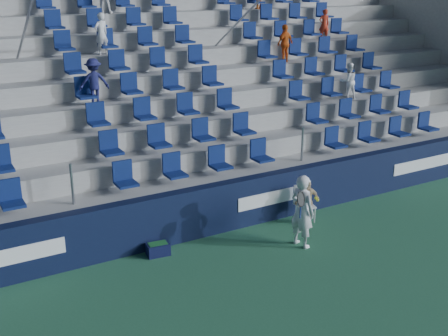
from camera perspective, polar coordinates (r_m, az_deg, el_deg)
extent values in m
plane|color=#2D6A47|center=(11.02, 6.52, -12.69)|extent=(70.00, 70.00, 0.00)
cube|color=black|center=(13.12, -1.52, -4.27)|extent=(24.00, 0.30, 1.20)
cube|color=white|center=(13.71, 4.33, -3.19)|extent=(1.60, 0.02, 0.34)
cube|color=white|center=(17.25, 19.66, 0.39)|extent=(2.40, 0.02, 0.34)
cube|color=#A8A8A2|center=(13.59, -2.68, -3.44)|extent=(24.00, 0.85, 1.20)
cube|color=#A8A8A2|center=(14.21, -4.27, -1.38)|extent=(24.00, 0.85, 1.70)
cube|color=#A8A8A2|center=(14.86, -5.72, 0.51)|extent=(24.00, 0.85, 2.20)
cube|color=#A8A8A2|center=(15.53, -7.05, 2.23)|extent=(24.00, 0.85, 2.70)
cube|color=#A8A8A2|center=(16.22, -8.27, 3.81)|extent=(24.00, 0.85, 3.20)
cube|color=#A8A8A2|center=(16.93, -9.39, 5.26)|extent=(24.00, 0.85, 3.70)
cube|color=#A8A8A2|center=(17.66, -10.43, 6.59)|extent=(24.00, 0.85, 4.20)
cube|color=#A8A8A2|center=(18.40, -11.38, 7.80)|extent=(24.00, 0.85, 4.70)
cube|color=#A8A8A2|center=(19.15, -12.27, 8.93)|extent=(24.00, 0.85, 5.20)
cube|color=#A8A8A2|center=(19.72, -13.00, 10.62)|extent=(24.00, 0.50, 6.20)
cube|color=#A8A8A2|center=(23.06, 20.47, 9.79)|extent=(0.30, 7.65, 5.20)
cube|color=navy|center=(13.26, -2.74, 0.36)|extent=(16.05, 0.50, 0.70)
cube|color=navy|center=(13.84, -4.39, 3.29)|extent=(16.05, 0.50, 0.70)
cube|color=navy|center=(14.47, -5.91, 5.97)|extent=(16.05, 0.50, 0.70)
cube|color=navy|center=(15.14, -7.31, 8.41)|extent=(16.05, 0.50, 0.70)
cube|color=navy|center=(15.84, -8.60, 10.64)|extent=(16.05, 0.50, 0.70)
cube|color=navy|center=(16.57, -9.80, 12.67)|extent=(16.05, 0.50, 0.70)
cube|color=navy|center=(17.32, -10.91, 14.53)|extent=(16.05, 0.50, 0.70)
cube|color=navy|center=(18.10, -11.95, 16.22)|extent=(16.05, 0.50, 0.70)
cylinder|color=gray|center=(14.93, -19.76, 12.39)|extent=(0.06, 7.68, 4.55)
cylinder|color=gray|center=(17.07, 0.95, 14.12)|extent=(0.06, 7.68, 4.55)
imported|color=#191B4B|center=(14.53, -13.08, 8.55)|extent=(0.80, 0.53, 1.15)
imported|color=orange|center=(18.10, 6.22, 12.47)|extent=(0.73, 0.45, 1.16)
imported|color=silver|center=(16.25, -12.36, 13.18)|extent=(0.48, 0.38, 1.14)
imported|color=#B12B17|center=(20.10, 10.13, 14.15)|extent=(0.43, 0.34, 1.03)
imported|color=white|center=(17.68, 12.52, 8.62)|extent=(0.60, 0.51, 1.10)
imported|color=silver|center=(12.55, 7.95, -4.35)|extent=(0.53, 0.69, 1.68)
cylinder|color=navy|center=(12.18, 7.76, -4.45)|extent=(0.03, 0.03, 0.28)
torus|color=black|center=(12.07, 7.82, -3.14)|extent=(0.30, 0.17, 0.28)
plane|color=#262626|center=(12.07, 7.82, -3.14)|extent=(0.30, 0.16, 0.29)
sphere|color=yellow|center=(12.45, 9.49, -3.24)|extent=(0.07, 0.07, 0.07)
sphere|color=yellow|center=(12.48, 9.32, -3.02)|extent=(0.07, 0.07, 0.07)
cube|color=white|center=(13.93, 8.29, -3.83)|extent=(0.49, 0.49, 0.04)
cube|color=white|center=(13.98, 7.86, -2.62)|extent=(0.40, 0.13, 0.50)
cylinder|color=white|center=(13.81, 8.13, -5.04)|extent=(0.03, 0.03, 0.41)
cylinder|color=white|center=(14.00, 9.20, -4.75)|extent=(0.03, 0.03, 0.41)
cylinder|color=white|center=(14.05, 7.31, -4.58)|extent=(0.03, 0.03, 0.41)
cylinder|color=white|center=(14.23, 8.37, -4.31)|extent=(0.03, 0.03, 0.41)
imported|color=tan|center=(13.84, 8.45, -3.35)|extent=(0.70, 0.36, 1.14)
cube|color=#0E1236|center=(12.41, -6.72, -8.19)|extent=(0.53, 0.38, 0.27)
cube|color=#1E662D|center=(12.38, -6.73, -7.93)|extent=(0.43, 0.28, 0.16)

